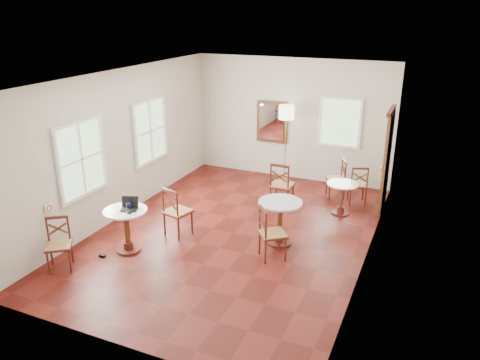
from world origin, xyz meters
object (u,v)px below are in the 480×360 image
(laptop, at_px, (129,206))
(mouse, at_px, (129,212))
(chair_near_b, at_px, (59,244))
(chair_near_a, at_px, (177,212))
(water_glass, at_px, (119,213))
(power_adapter, at_px, (102,256))
(chair_mid_a, at_px, (282,185))
(chair_back_a, at_px, (358,184))
(chair_back_b, at_px, (337,179))
(navy_mug, at_px, (129,206))
(floor_lamp, at_px, (286,118))
(chair_mid_b, at_px, (271,233))
(cafe_table_back, at_px, (342,195))
(cafe_table_mid, at_px, (280,218))
(cafe_table_near, at_px, (127,226))

(laptop, relative_size, mouse, 3.25)
(chair_near_b, xyz_separation_m, laptop, (0.73, 1.00, 0.41))
(chair_near_a, distance_m, water_glass, 1.26)
(water_glass, xyz_separation_m, power_adapter, (-0.33, -0.15, -0.83))
(chair_mid_a, distance_m, laptop, 3.44)
(chair_back_a, distance_m, chair_back_b, 0.55)
(chair_near_a, distance_m, navy_mug, 1.01)
(floor_lamp, bearing_deg, chair_mid_b, -74.99)
(cafe_table_back, distance_m, chair_back_b, 0.95)
(chair_back_b, xyz_separation_m, water_glass, (-2.81, -4.25, 0.41))
(chair_mid_b, xyz_separation_m, mouse, (-2.28, -0.88, 0.35))
(cafe_table_mid, height_order, chair_mid_b, chair_mid_b)
(mouse, bearing_deg, water_glass, -147.94)
(cafe_table_back, height_order, chair_back_b, chair_back_b)
(chair_near_a, bearing_deg, power_adapter, 71.95)
(chair_near_b, distance_m, chair_mid_b, 3.56)
(floor_lamp, height_order, mouse, floor_lamp)
(cafe_table_mid, relative_size, chair_mid_b, 0.88)
(cafe_table_near, xyz_separation_m, mouse, (0.15, -0.09, 0.33))
(mouse, relative_size, navy_mug, 0.84)
(cafe_table_near, bearing_deg, chair_back_b, 54.79)
(cafe_table_back, height_order, chair_near_a, chair_near_a)
(chair_back_a, bearing_deg, cafe_table_mid, 49.67)
(cafe_table_back, height_order, laptop, laptop)
(chair_near_b, distance_m, power_adapter, 0.80)
(mouse, xyz_separation_m, water_glass, (-0.12, -0.13, 0.03))
(mouse, xyz_separation_m, navy_mug, (-0.12, 0.16, 0.03))
(cafe_table_mid, bearing_deg, chair_near_b, -143.48)
(chair_near_b, bearing_deg, cafe_table_near, 17.18)
(cafe_table_near, xyz_separation_m, chair_back_b, (2.85, 4.03, -0.06))
(chair_near_a, height_order, navy_mug, chair_near_a)
(chair_mid_a, bearing_deg, navy_mug, 56.48)
(chair_near_a, xyz_separation_m, power_adapter, (-0.79, -1.27, -0.47))
(cafe_table_near, height_order, chair_near_a, chair_near_a)
(chair_near_b, xyz_separation_m, water_glass, (0.72, 0.71, 0.41))
(chair_back_a, height_order, power_adapter, chair_back_a)
(cafe_table_back, xyz_separation_m, chair_mid_a, (-1.27, -0.18, 0.09))
(cafe_table_mid, xyz_separation_m, chair_back_a, (0.96, 2.49, -0.08))
(cafe_table_mid, height_order, laptop, laptop)
(chair_mid_b, xyz_separation_m, navy_mug, (-2.40, -0.72, 0.38))
(chair_mid_b, bearing_deg, mouse, 73.64)
(cafe_table_near, relative_size, navy_mug, 6.16)
(chair_back_a, bearing_deg, cafe_table_near, 29.67)
(chair_back_b, height_order, navy_mug, navy_mug)
(chair_back_b, relative_size, water_glass, 9.49)
(water_glass, bearing_deg, chair_back_a, 50.68)
(cafe_table_near, relative_size, chair_mid_a, 0.78)
(chair_near_a, height_order, laptop, laptop)
(cafe_table_near, distance_m, cafe_table_mid, 2.75)
(chair_near_a, distance_m, chair_back_a, 4.11)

